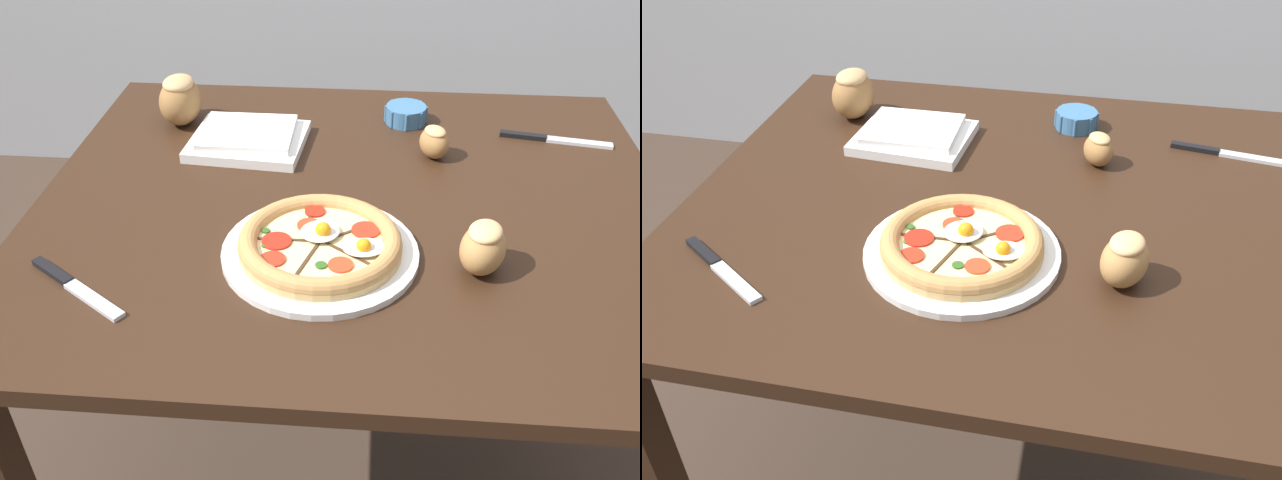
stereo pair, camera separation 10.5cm
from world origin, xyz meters
TOP-DOWN VIEW (x-y plane):
  - ground_plane at (0.00, 0.00)m, footprint 12.00×12.00m
  - dining_table at (0.00, 0.00)m, footprint 1.13×0.98m
  - pizza at (-0.05, -0.18)m, footprint 0.31×0.31m
  - ramekin_bowl at (0.10, 0.32)m, footprint 0.09×0.09m
  - napkin_folded at (-0.22, 0.18)m, footprint 0.24×0.21m
  - bread_piece_near at (0.15, 0.17)m, footprint 0.08×0.09m
  - bread_piece_mid at (0.20, -0.19)m, footprint 0.09×0.11m
  - bread_piece_far at (-0.38, 0.28)m, footprint 0.09×0.12m
  - knife_main at (-0.40, -0.29)m, footprint 0.18×0.13m
  - knife_spare at (0.40, 0.25)m, footprint 0.22×0.06m

SIDE VIEW (x-z plane):
  - ground_plane at x=0.00m, z-range 0.00..0.00m
  - dining_table at x=0.00m, z-range 0.27..1.00m
  - knife_main at x=-0.40m, z-range 0.73..0.74m
  - knife_spare at x=0.40m, z-range 0.73..0.74m
  - napkin_folded at x=-0.22m, z-range 0.73..0.77m
  - pizza at x=-0.05m, z-range 0.73..0.78m
  - ramekin_bowl at x=0.10m, z-range 0.74..0.77m
  - bread_piece_near at x=0.15m, z-range 0.74..0.80m
  - bread_piece_mid at x=0.20m, z-range 0.74..0.82m
  - bread_piece_far at x=-0.38m, z-range 0.74..0.84m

